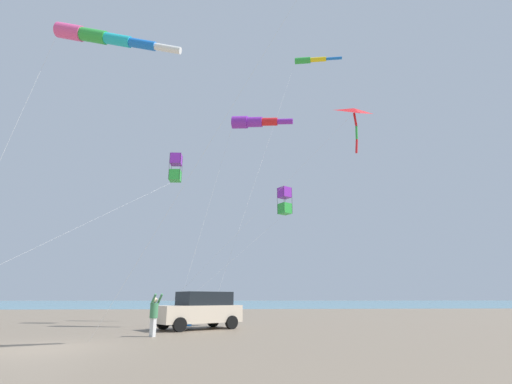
% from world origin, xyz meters
% --- Properties ---
extents(ground_plane, '(600.00, 600.00, 0.00)m').
position_xyz_m(ground_plane, '(0.00, 0.00, 0.00)').
color(ground_plane, '#756654').
extents(ocean_water_strip, '(240.00, 600.00, 0.01)m').
position_xyz_m(ocean_water_strip, '(165.00, 0.00, 0.00)').
color(ocean_water_strip, teal).
rests_on(ocean_water_strip, ground_plane).
extents(parked_car, '(3.88, 4.62, 1.85)m').
position_xyz_m(parked_car, '(7.42, -4.50, 0.95)').
color(parked_car, beige).
rests_on(parked_car, ground_plane).
extents(cooler_box, '(0.62, 0.42, 0.42)m').
position_xyz_m(cooler_box, '(9.94, -3.67, 0.21)').
color(cooler_box, blue).
rests_on(cooler_box, ground_plane).
extents(person_adult_flyer, '(0.61, 0.60, 1.71)m').
position_xyz_m(person_adult_flyer, '(3.62, -2.85, 0.93)').
color(person_adult_flyer, silver).
rests_on(person_adult_flyer, ground_plane).
extents(kite_windsock_red_high_left, '(4.33, 9.71, 20.01)m').
position_xyz_m(kite_windsock_red_high_left, '(12.16, -12.15, 19.68)').
color(kite_windsock_red_high_left, green).
rests_on(kite_windsock_red_high_left, ground_plane).
extents(kite_delta_teal_far_right, '(1.67, 13.31, 13.58)m').
position_xyz_m(kite_delta_teal_far_right, '(8.00, -13.76, 13.00)').
color(kite_delta_teal_far_right, red).
rests_on(kite_delta_teal_far_right, ground_plane).
extents(kite_windsock_magenta_far_left, '(1.50, 6.56, 12.48)m').
position_xyz_m(kite_windsock_magenta_far_left, '(7.97, -7.30, 12.01)').
color(kite_windsock_magenta_far_left, purple).
rests_on(kite_windsock_magenta_far_left, ground_plane).
extents(kite_box_long_streamer_right, '(10.98, 9.55, 11.14)m').
position_xyz_m(kite_box_long_streamer_right, '(11.59, -2.18, 10.17)').
color(kite_box_long_streamer_right, purple).
rests_on(kite_box_long_streamer_right, ground_plane).
extents(kite_box_small_distant, '(2.07, 8.70, 9.39)m').
position_xyz_m(kite_box_small_distant, '(13.24, -9.97, 8.40)').
color(kite_box_small_distant, purple).
rests_on(kite_box_small_distant, ground_plane).
extents(kite_windsock_green_low_center, '(1.34, 7.90, 13.50)m').
position_xyz_m(kite_windsock_green_low_center, '(1.55, -0.04, 12.67)').
color(kite_windsock_green_low_center, '#EF4C93').
rests_on(kite_windsock_green_low_center, ground_plane).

